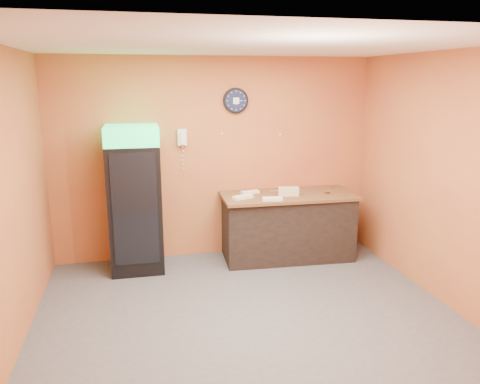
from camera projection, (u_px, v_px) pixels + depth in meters
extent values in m
plane|color=#47474C|center=(248.00, 317.00, 5.02)|extent=(4.50, 4.50, 0.00)
cube|color=#B97134|center=(215.00, 159.00, 6.59)|extent=(4.50, 0.02, 2.80)
cube|color=#B97134|center=(7.00, 203.00, 4.21)|extent=(0.02, 4.00, 2.80)
cube|color=#B97134|center=(446.00, 180.00, 5.18)|extent=(0.02, 4.00, 2.80)
cube|color=white|center=(250.00, 45.00, 4.36)|extent=(4.50, 4.00, 0.02)
cube|color=black|center=(136.00, 208.00, 6.14)|extent=(0.68, 0.68, 1.68)
cube|color=#1AE364|center=(132.00, 135.00, 5.92)|extent=(0.68, 0.68, 0.24)
cube|color=black|center=(136.00, 210.00, 5.81)|extent=(0.56, 0.03, 1.44)
cube|color=black|center=(287.00, 227.00, 6.64)|extent=(1.82, 0.88, 0.89)
cylinder|color=black|center=(236.00, 101.00, 6.44)|extent=(0.35, 0.05, 0.35)
cylinder|color=#0F1433|center=(236.00, 101.00, 6.41)|extent=(0.30, 0.01, 0.30)
cube|color=white|center=(236.00, 101.00, 6.41)|extent=(0.08, 0.00, 0.08)
cube|color=white|center=(182.00, 137.00, 6.37)|extent=(0.12, 0.07, 0.22)
cube|color=white|center=(182.00, 138.00, 6.32)|extent=(0.05, 0.04, 0.18)
cube|color=brown|center=(288.00, 195.00, 6.53)|extent=(1.88, 0.93, 0.04)
cube|color=beige|center=(288.00, 194.00, 6.41)|extent=(0.29, 0.15, 0.06)
cube|color=beige|center=(289.00, 189.00, 6.40)|extent=(0.29, 0.15, 0.06)
cube|color=white|center=(243.00, 197.00, 6.26)|extent=(0.30, 0.21, 0.04)
cube|color=white|center=(272.00, 199.00, 6.18)|extent=(0.28, 0.14, 0.04)
cube|color=white|center=(250.00, 192.00, 6.54)|extent=(0.27, 0.14, 0.04)
cylinder|color=silver|center=(280.00, 189.00, 6.65)|extent=(0.06, 0.06, 0.06)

